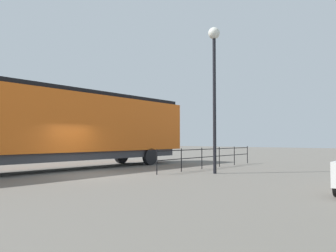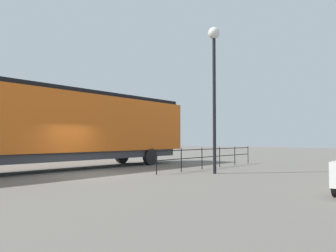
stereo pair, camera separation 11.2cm
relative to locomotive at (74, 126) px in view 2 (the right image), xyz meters
The scene contains 4 objects.
ground_plane 4.11m from the locomotive, 21.52° to the right, with size 120.00×120.00×0.00m, color #666059.
locomotive is the anchor object (origin of this frame).
lamp_post 8.46m from the locomotive, 21.39° to the left, with size 0.58×0.58×7.22m.
platform_fence 8.04m from the locomotive, 44.70° to the left, with size 0.05×9.68×1.20m.
Camera 2 is at (12.82, -9.72, 1.65)m, focal length 35.16 mm.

